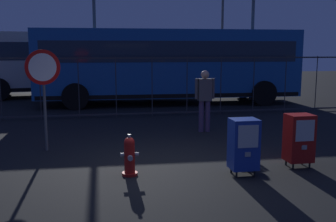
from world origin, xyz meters
TOP-DOWN VIEW (x-y plane):
  - ground_plane at (0.00, 0.00)m, footprint 60.00×60.00m
  - fire_hydrant at (-0.67, -0.32)m, footprint 0.33×0.32m
  - newspaper_box_primary at (2.54, -0.40)m, footprint 0.48×0.42m
  - newspaper_box_secondary at (1.33, -0.67)m, footprint 0.48×0.42m
  - stop_sign at (-2.35, 1.72)m, footprint 0.71×0.31m
  - pedestrian at (1.65, 3.07)m, footprint 0.55×0.22m
  - fence_barrier at (0.00, 5.83)m, footprint 18.03×0.04m
  - bus_near at (1.70, 8.83)m, footprint 10.58×3.05m
  - bus_far at (-1.98, 12.63)m, footprint 10.73×3.78m
  - street_light_near_right at (6.16, 15.45)m, footprint 0.32×0.32m
  - street_light_far_left at (-1.25, 10.62)m, footprint 0.32×0.32m

SIDE VIEW (x-z plane):
  - ground_plane at x=0.00m, z-range 0.00..0.00m
  - fire_hydrant at x=-0.67m, z-range -0.02..0.72m
  - newspaper_box_primary at x=2.54m, z-range 0.06..1.08m
  - newspaper_box_secondary at x=1.33m, z-range 0.06..1.08m
  - pedestrian at x=1.65m, z-range 0.11..1.78m
  - fence_barrier at x=0.00m, z-range 0.02..2.02m
  - stop_sign at x=-2.35m, z-range 0.49..2.72m
  - bus_near at x=1.70m, z-range 0.21..3.21m
  - bus_far at x=-1.98m, z-range 0.21..3.21m
  - street_light_far_left at x=-1.25m, z-range 0.57..7.96m
  - street_light_near_right at x=6.16m, z-range 0.57..8.22m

